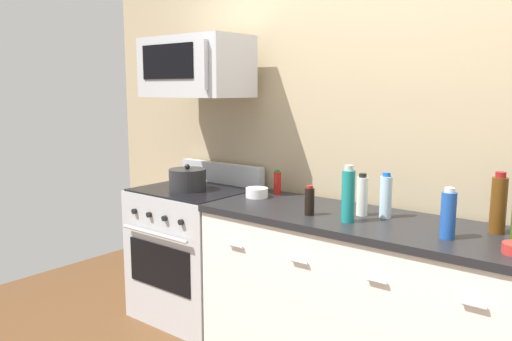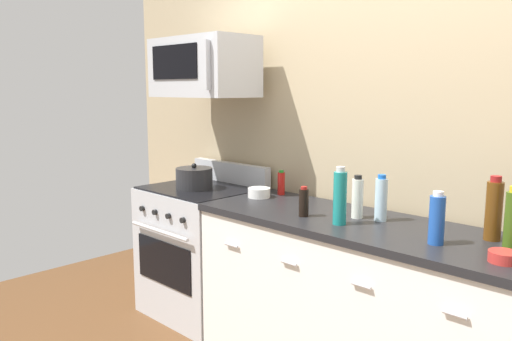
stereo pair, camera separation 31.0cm
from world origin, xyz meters
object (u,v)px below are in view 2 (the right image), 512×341
bottle_soy_sauce_dark (304,202)px  bottle_sparkling_teal (340,197)px  bottle_wine_amber (494,210)px  bottle_hot_sauce_red (281,183)px  microwave (203,68)px  range_oven (201,250)px  bottle_water_clear (381,199)px  stockpot (194,178)px  bottle_soda_blue (437,219)px  bowl_red_small (504,257)px  bottle_vinegar_white (358,198)px  bowl_white_ceramic (259,192)px

bottle_soy_sauce_dark → bottle_sparkling_teal: size_ratio=0.55×
bottle_wine_amber → bottle_hot_sauce_red: (-1.37, 0.09, -0.07)m
microwave → bottle_hot_sauce_red: microwave is taller
range_oven → bottle_sparkling_teal: size_ratio=3.58×
range_oven → bottle_sparkling_teal: 1.40m
bottle_water_clear → stockpot: 1.39m
range_oven → stockpot: size_ratio=4.22×
bottle_hot_sauce_red → bottle_wine_amber: bearing=-3.7°
bottle_water_clear → bottle_soda_blue: bearing=-25.5°
bowl_red_small → bottle_sparkling_teal: bearing=178.5°
bowl_red_small → stockpot: stockpot is taller
bottle_soda_blue → stockpot: (-1.77, 0.05, -0.04)m
bottle_soy_sauce_dark → bowl_red_small: 1.05m
bottle_soda_blue → bottle_vinegar_white: 0.54m
bottle_sparkling_teal → range_oven: bearing=174.4°
range_oven → bottle_wine_amber: (1.93, 0.14, 0.59)m
bowl_red_small → bottle_soda_blue: bearing=171.8°
bottle_sparkling_teal → bowl_red_small: bottle_sparkling_teal is taller
microwave → bottle_soy_sauce_dark: bearing=-9.3°
microwave → bottle_wine_amber: size_ratio=2.50×
bottle_wine_amber → bowl_red_small: 0.34m
bottle_wine_amber → bottle_vinegar_white: (-0.67, -0.09, -0.03)m
bowl_white_ceramic → stockpot: bearing=-167.5°
bottle_soda_blue → bowl_red_small: size_ratio=2.01×
bowl_red_small → stockpot: (-2.08, 0.09, 0.05)m
bottle_sparkling_teal → bottle_hot_sauce_red: bearing=153.8°
bottle_wine_amber → bottle_water_clear: size_ratio=1.21×
bottle_vinegar_white → bowl_white_ceramic: bottle_vinegar_white is taller
bottle_soda_blue → bottle_vinegar_white: bearing=163.5°
range_oven → bottle_hot_sauce_red: bearing=22.2°
bottle_hot_sauce_red → stockpot: 0.62m
microwave → bottle_hot_sauce_red: (0.56, 0.18, -0.75)m
bottle_water_clear → bottle_soy_sauce_dark: bearing=-149.0°
range_oven → bottle_soda_blue: bearing=-3.3°
bottle_soda_blue → bottle_vinegar_white: size_ratio=1.03×
bottle_wine_amber → bottle_vinegar_white: bearing=-172.6°
bottle_wine_amber → bottle_hot_sauce_red: bottle_wine_amber is taller
bottle_vinegar_white → bottle_soy_sauce_dark: bearing=-142.5°
bottle_wine_amber → bottle_sparkling_teal: (-0.66, -0.26, 0.00)m
microwave → bowl_white_ceramic: bearing=1.8°
bottle_soy_sauce_dark → bottle_hot_sauce_red: size_ratio=1.03×
range_oven → microwave: (0.00, 0.04, 1.28)m
bottle_water_clear → bottle_vinegar_white: bearing=-164.0°
bottle_sparkling_teal → stockpot: (-1.27, 0.07, -0.07)m
range_oven → bottle_soy_sauce_dark: bottle_soy_sauce_dark is taller
bottle_soy_sauce_dark → bowl_red_small: (1.05, -0.02, -0.05)m
range_oven → bowl_white_ceramic: size_ratio=7.49×
bottle_sparkling_teal → bowl_white_ceramic: 0.78m
bottle_soy_sauce_dark → bottle_sparkling_teal: bottle_sparkling_teal is taller
bottle_hot_sauce_red → bowl_red_small: (1.52, -0.37, -0.05)m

